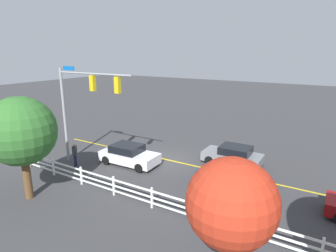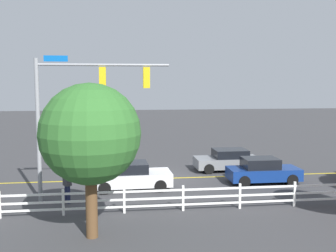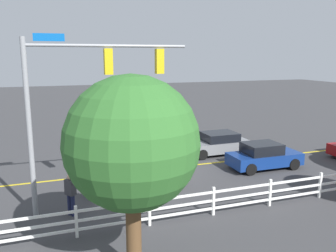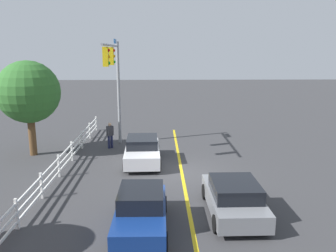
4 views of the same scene
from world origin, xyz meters
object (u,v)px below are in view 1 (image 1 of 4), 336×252
object	(u,v)px
tree_0	(232,204)
tree_1	(21,132)
pedestrian	(75,153)
car_0	(129,155)
car_3	(233,155)
car_2	(231,176)

from	to	relation	value
tree_0	tree_1	bearing A→B (deg)	-3.31
pedestrian	tree_0	distance (m)	14.26
tree_0	pedestrian	bearing A→B (deg)	-21.57
car_0	car_3	bearing A→B (deg)	28.94
car_2	car_3	world-z (taller)	car_2
car_0	tree_0	size ratio (longest dim) A/B	0.88
car_3	pedestrian	world-z (taller)	pedestrian
car_2	tree_1	bearing A→B (deg)	-141.98
car_3	tree_0	bearing A→B (deg)	107.21
tree_0	car_3	bearing A→B (deg)	-72.32
car_2	car_3	bearing A→B (deg)	107.11
car_0	tree_0	world-z (taller)	tree_0
tree_1	car_0	bearing A→B (deg)	-103.99
pedestrian	tree_0	bearing A→B (deg)	-57.58
car_0	tree_0	distance (m)	12.73
car_0	car_3	distance (m)	7.47
car_0	car_2	xyz separation A→B (m)	(-7.47, -0.31, -0.01)
car_0	pedestrian	size ratio (longest dim) A/B	2.53
car_2	tree_0	bearing A→B (deg)	-71.40
car_0	car_3	size ratio (longest dim) A/B	1.03
tree_0	tree_1	size ratio (longest dim) A/B	0.86
car_3	pedestrian	size ratio (longest dim) A/B	2.45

